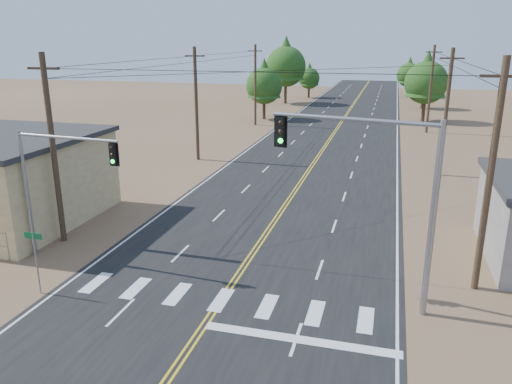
% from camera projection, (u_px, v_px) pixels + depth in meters
% --- Properties ---
extents(road, '(15.00, 200.00, 0.02)m').
position_uv_depth(road, '(308.00, 172.00, 41.39)').
color(road, black).
rests_on(road, ground).
extents(utility_pole_left_near, '(1.80, 0.30, 10.00)m').
position_uv_depth(utility_pole_left_near, '(53.00, 149.00, 25.92)').
color(utility_pole_left_near, '#4C3826').
rests_on(utility_pole_left_near, ground).
extents(utility_pole_left_mid, '(1.80, 0.30, 10.00)m').
position_uv_depth(utility_pole_left_mid, '(196.00, 103.00, 44.37)').
color(utility_pole_left_mid, '#4C3826').
rests_on(utility_pole_left_mid, ground).
extents(utility_pole_left_far, '(1.80, 0.30, 10.00)m').
position_uv_depth(utility_pole_left_far, '(255.00, 85.00, 62.82)').
color(utility_pole_left_far, '#4C3826').
rests_on(utility_pole_left_far, ground).
extents(utility_pole_right_near, '(1.80, 0.30, 10.00)m').
position_uv_depth(utility_pole_right_near, '(490.00, 177.00, 20.66)').
color(utility_pole_right_near, '#4C3826').
rests_on(utility_pole_right_near, ground).
extents(utility_pole_right_mid, '(1.80, 0.30, 10.00)m').
position_uv_depth(utility_pole_right_mid, '(446.00, 112.00, 39.11)').
color(utility_pole_right_mid, '#4C3826').
rests_on(utility_pole_right_mid, ground).
extents(utility_pole_right_far, '(1.80, 0.30, 10.00)m').
position_uv_depth(utility_pole_right_far, '(431.00, 89.00, 57.57)').
color(utility_pole_right_far, '#4C3826').
rests_on(utility_pole_right_far, ground).
extents(signal_mast_left, '(5.67, 0.78, 6.43)m').
position_uv_depth(signal_mast_left, '(51.00, 175.00, 23.82)').
color(signal_mast_left, gray).
rests_on(signal_mast_left, ground).
extents(signal_mast_right, '(6.69, 1.61, 7.83)m').
position_uv_depth(signal_mast_right, '(383.00, 181.00, 19.36)').
color(signal_mast_right, gray).
rests_on(signal_mast_right, ground).
extents(street_sign, '(0.84, 0.07, 2.82)m').
position_uv_depth(street_sign, '(35.00, 253.00, 21.16)').
color(street_sign, gray).
rests_on(street_sign, ground).
extents(tree_left_near, '(4.93, 4.93, 8.22)m').
position_uv_depth(tree_left_near, '(264.00, 82.00, 67.61)').
color(tree_left_near, '#3F2D1E').
rests_on(tree_left_near, ground).
extents(tree_left_mid, '(6.73, 6.73, 11.22)m').
position_uv_depth(tree_left_mid, '(286.00, 62.00, 83.86)').
color(tree_left_mid, '#3F2D1E').
rests_on(tree_left_mid, ground).
extents(tree_left_far, '(3.91, 3.91, 6.52)m').
position_uv_depth(tree_left_far, '(309.00, 76.00, 93.04)').
color(tree_left_far, '#3F2D1E').
rests_on(tree_left_far, ground).
extents(tree_right_near, '(5.59, 5.59, 9.32)m').
position_uv_depth(tree_right_near, '(427.00, 78.00, 65.39)').
color(tree_right_near, '#3F2D1E').
rests_on(tree_right_near, ground).
extents(tree_right_mid, '(4.58, 4.58, 7.63)m').
position_uv_depth(tree_right_mid, '(424.00, 79.00, 78.21)').
color(tree_right_mid, '#3F2D1E').
rests_on(tree_right_mid, ground).
extents(tree_right_far, '(4.50, 4.50, 7.51)m').
position_uv_depth(tree_right_far, '(409.00, 72.00, 93.94)').
color(tree_right_far, '#3F2D1E').
rests_on(tree_right_far, ground).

